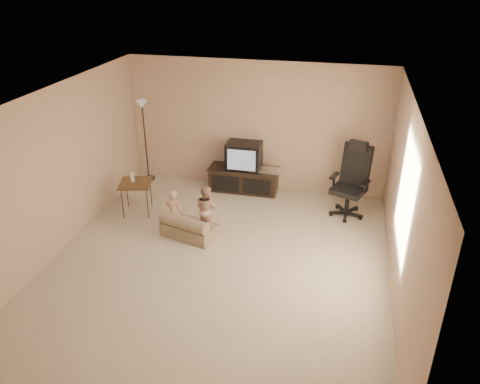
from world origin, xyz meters
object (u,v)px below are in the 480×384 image
object	(u,v)px
tv_stand	(244,171)
child_sofa	(188,228)
toddler_left	(174,212)
side_table	(135,183)
floor_lamp	(144,123)
office_chair	(350,190)
toddler_right	(206,209)

from	to	relation	value
tv_stand	child_sofa	world-z (taller)	tv_stand
child_sofa	toddler_left	world-z (taller)	toddler_left
side_table	toddler_left	distance (m)	1.05
floor_lamp	child_sofa	xyz separation A→B (m)	(1.56, -1.98, -1.04)
office_chair	toddler_left	size ratio (longest dim) A/B	1.68
tv_stand	side_table	bearing A→B (deg)	-141.75
office_chair	child_sofa	world-z (taller)	office_chair
floor_lamp	side_table	bearing A→B (deg)	-74.20
tv_stand	toddler_right	size ratio (longest dim) A/B	1.66
child_sofa	toddler_right	xyz separation A→B (m)	(0.23, 0.26, 0.24)
office_chair	child_sofa	distance (m)	2.92
child_sofa	toddler_right	distance (m)	0.42
tv_stand	floor_lamp	size ratio (longest dim) A/B	0.83
toddler_right	child_sofa	bearing A→B (deg)	70.51
toddler_left	toddler_right	world-z (taller)	toddler_right
office_chair	side_table	xyz separation A→B (m)	(-3.70, -0.84, 0.10)
floor_lamp	child_sofa	size ratio (longest dim) A/B	1.72
side_table	office_chair	bearing A→B (deg)	12.77
office_chair	floor_lamp	bearing A→B (deg)	-167.74
toddler_left	floor_lamp	bearing A→B (deg)	-55.02
child_sofa	tv_stand	bearing A→B (deg)	91.24
floor_lamp	child_sofa	distance (m)	2.73
tv_stand	side_table	world-z (taller)	tv_stand
tv_stand	side_table	xyz separation A→B (m)	(-1.66, -1.33, 0.17)
child_sofa	toddler_left	size ratio (longest dim) A/B	1.23
floor_lamp	toddler_right	world-z (taller)	floor_lamp
side_table	toddler_left	world-z (taller)	side_table
floor_lamp	toddler_left	size ratio (longest dim) A/B	2.11
office_chair	toddler_right	world-z (taller)	office_chair
office_chair	toddler_left	bearing A→B (deg)	-134.31
office_chair	tv_stand	bearing A→B (deg)	-173.70
floor_lamp	toddler_left	bearing A→B (deg)	-55.69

